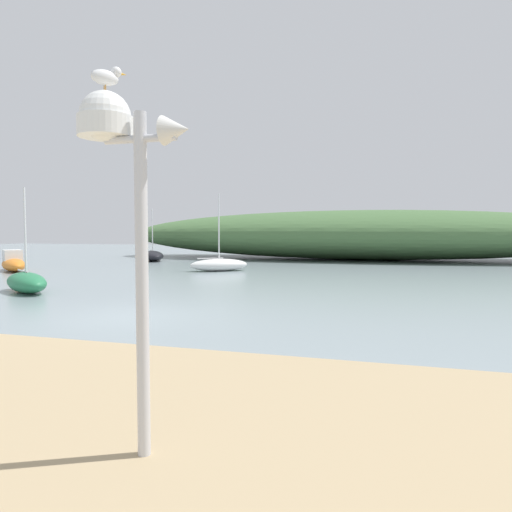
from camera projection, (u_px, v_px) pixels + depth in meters
ground_plane at (134, 316)px, 12.57m from camera, size 120.00×120.00×0.00m
distant_hill at (360, 235)px, 37.82m from camera, size 40.99×11.48×4.03m
mast_structure at (119, 155)px, 4.27m from camera, size 1.10×0.51×3.42m
seagull_on_radar at (107, 76)px, 4.28m from camera, size 0.26×0.32×0.24m
sailboat_off_point at (26, 282)px, 17.34m from camera, size 3.27×2.72×3.95m
sailboat_near_shore at (153, 256)px, 35.92m from camera, size 3.82×4.46×4.06m
sailboat_inner_mooring at (219, 265)px, 26.66m from camera, size 3.50×2.98×4.46m
motorboat_far_left at (13, 263)px, 26.69m from camera, size 3.83×3.47×1.22m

